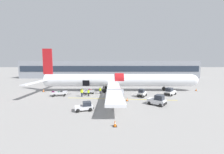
% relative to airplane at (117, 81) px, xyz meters
% --- Properties ---
extents(ground_plane, '(500.00, 500.00, 0.00)m').
position_rel_airplane_xyz_m(ground_plane, '(-2.20, -3.15, -2.67)').
color(ground_plane, gray).
extents(apron_marking_line, '(21.84, 2.28, 0.01)m').
position_rel_airplane_xyz_m(apron_marking_line, '(0.50, -8.48, -2.66)').
color(apron_marking_line, yellow).
rests_on(apron_marking_line, ground_plane).
extents(terminal_strip, '(86.99, 10.33, 8.46)m').
position_rel_airplane_xyz_m(terminal_strip, '(-2.20, 35.02, 1.56)').
color(terminal_strip, gray).
rests_on(terminal_strip, ground_plane).
extents(airplane, '(41.27, 38.57, 10.88)m').
position_rel_airplane_xyz_m(airplane, '(0.00, 0.00, 0.00)').
color(airplane, white).
rests_on(airplane, ground_plane).
extents(baggage_tug_lead, '(3.23, 3.07, 1.78)m').
position_rel_airplane_xyz_m(baggage_tug_lead, '(6.46, -12.44, -1.91)').
color(baggage_tug_lead, silver).
rests_on(baggage_tug_lead, ground_plane).
extents(baggage_tug_mid, '(3.21, 3.14, 1.73)m').
position_rel_airplane_xyz_m(baggage_tug_mid, '(11.79, -5.09, -1.93)').
color(baggage_tug_mid, white).
rests_on(baggage_tug_mid, ground_plane).
extents(baggage_tug_rear, '(3.03, 2.31, 1.31)m').
position_rel_airplane_xyz_m(baggage_tug_rear, '(-5.46, -15.17, -2.10)').
color(baggage_tug_rear, silver).
rests_on(baggage_tug_rear, ground_plane).
extents(baggage_tug_spare, '(2.40, 2.82, 1.73)m').
position_rel_airplane_xyz_m(baggage_tug_spare, '(5.13, -6.49, -1.95)').
color(baggage_tug_spare, white).
rests_on(baggage_tug_spare, ground_plane).
extents(baggage_cart_loading, '(3.35, 2.57, 1.09)m').
position_rel_airplane_xyz_m(baggage_cart_loading, '(-6.71, -3.52, -2.17)').
color(baggage_cart_loading, '#999BA0').
rests_on(baggage_cart_loading, ground_plane).
extents(baggage_cart_queued, '(4.23, 2.30, 1.15)m').
position_rel_airplane_xyz_m(baggage_cart_queued, '(-12.86, -5.72, -2.12)').
color(baggage_cart_queued, silver).
rests_on(baggage_cart_queued, ground_plane).
extents(ground_crew_loader_a, '(0.51, 0.48, 1.55)m').
position_rel_airplane_xyz_m(ground_crew_loader_a, '(-4.05, -3.59, -1.85)').
color(ground_crew_loader_a, '#2D2D33').
rests_on(ground_crew_loader_a, ground_plane).
extents(ground_crew_loader_b, '(0.51, 0.51, 1.58)m').
position_rel_airplane_xyz_m(ground_crew_loader_b, '(-6.40, -6.05, -1.83)').
color(ground_crew_loader_b, black).
rests_on(ground_crew_loader_b, ground_plane).
extents(ground_crew_driver, '(0.58, 0.55, 1.76)m').
position_rel_airplane_xyz_m(ground_crew_driver, '(-7.79, -6.29, -1.74)').
color(ground_crew_driver, '#1E2338').
rests_on(ground_crew_driver, ground_plane).
extents(safety_cone_nose, '(0.54, 0.54, 0.66)m').
position_rel_airplane_xyz_m(safety_cone_nose, '(20.67, -0.34, -2.36)').
color(safety_cone_nose, black).
rests_on(safety_cone_nose, ground_plane).
extents(safety_cone_engine_left, '(0.48, 0.48, 0.71)m').
position_rel_airplane_xyz_m(safety_cone_engine_left, '(-1.02, -20.55, -2.33)').
color(safety_cone_engine_left, black).
rests_on(safety_cone_engine_left, ground_plane).
extents(safety_cone_wingtip, '(0.54, 0.54, 0.61)m').
position_rel_airplane_xyz_m(safety_cone_wingtip, '(1.59, -9.89, -2.38)').
color(safety_cone_wingtip, black).
rests_on(safety_cone_wingtip, ground_plane).
extents(safety_cone_tail, '(0.61, 0.61, 0.64)m').
position_rel_airplane_xyz_m(safety_cone_tail, '(-18.65, -1.07, -2.37)').
color(safety_cone_tail, black).
rests_on(safety_cone_tail, ground_plane).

